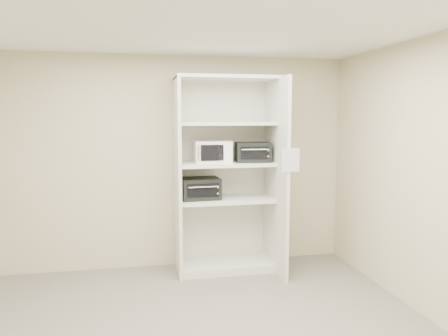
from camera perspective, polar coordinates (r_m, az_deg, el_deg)
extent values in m
cube|color=white|center=(3.68, -4.07, 18.67)|extent=(4.50, 4.00, 0.01)
cube|color=beige|center=(5.63, -6.58, 0.74)|extent=(4.50, 0.02, 2.70)
cube|color=beige|center=(1.75, 5.04, -13.05)|extent=(4.50, 0.02, 2.70)
cube|color=beige|center=(4.53, 25.60, -1.37)|extent=(0.02, 4.00, 2.70)
cube|color=silver|center=(5.33, -6.05, -1.22)|extent=(0.04, 0.60, 2.40)
cube|color=silver|center=(5.43, 6.81, -1.08)|extent=(0.04, 0.90, 2.40)
cube|color=silver|center=(5.71, -0.35, -0.64)|extent=(1.24, 0.02, 2.40)
cube|color=silver|center=(5.71, 0.23, -12.53)|extent=(1.16, 0.56, 0.10)
cube|color=silver|center=(5.49, 0.23, -4.13)|extent=(1.16, 0.56, 0.04)
cube|color=silver|center=(5.42, 0.23, 0.55)|extent=(1.16, 0.56, 0.04)
cube|color=silver|center=(5.39, 0.24, 5.84)|extent=(1.16, 0.56, 0.04)
cube|color=silver|center=(5.41, 0.24, 11.68)|extent=(1.24, 0.60, 0.04)
cube|color=white|center=(5.39, -1.50, 2.16)|extent=(0.46, 0.36, 0.27)
cube|color=black|center=(5.47, 3.78, 2.09)|extent=(0.46, 0.36, 0.24)
cube|color=black|center=(5.41, -3.15, -2.67)|extent=(0.49, 0.38, 0.26)
cube|color=white|center=(4.98, 8.73, 1.01)|extent=(0.20, 0.02, 0.26)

